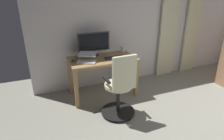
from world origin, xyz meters
name	(u,v)px	position (x,y,z in m)	size (l,w,h in m)	color
back_room_partition	(149,21)	(0.00, -2.61, 1.29)	(5.08, 0.10, 2.59)	silver
curtain_left_panel	(192,29)	(-1.14, -2.50, 1.06)	(0.39, 0.06, 2.12)	beige
curtain_right_panel	(168,31)	(-0.46, -2.50, 1.06)	(0.44, 0.06, 2.12)	beige
desk	(102,64)	(1.25, -2.13, 0.64)	(1.23, 0.67, 0.75)	#AB8552
office_chair	(120,89)	(1.24, -1.34, 0.50)	(0.56, 0.56, 1.08)	black
computer_monitor	(94,43)	(1.34, -2.34, 1.00)	(0.61, 0.18, 0.44)	#333338
computer_keyboard	(115,58)	(1.03, -2.04, 0.76)	(0.39, 0.14, 0.02)	#333338
laptop	(87,59)	(1.56, -2.05, 0.80)	(0.41, 0.41, 0.14)	white
computer_mouse	(73,61)	(1.79, -2.14, 0.77)	(0.06, 0.10, 0.04)	#333338
mug_coffee	(123,49)	(0.73, -2.36, 0.80)	(0.13, 0.08, 0.10)	white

